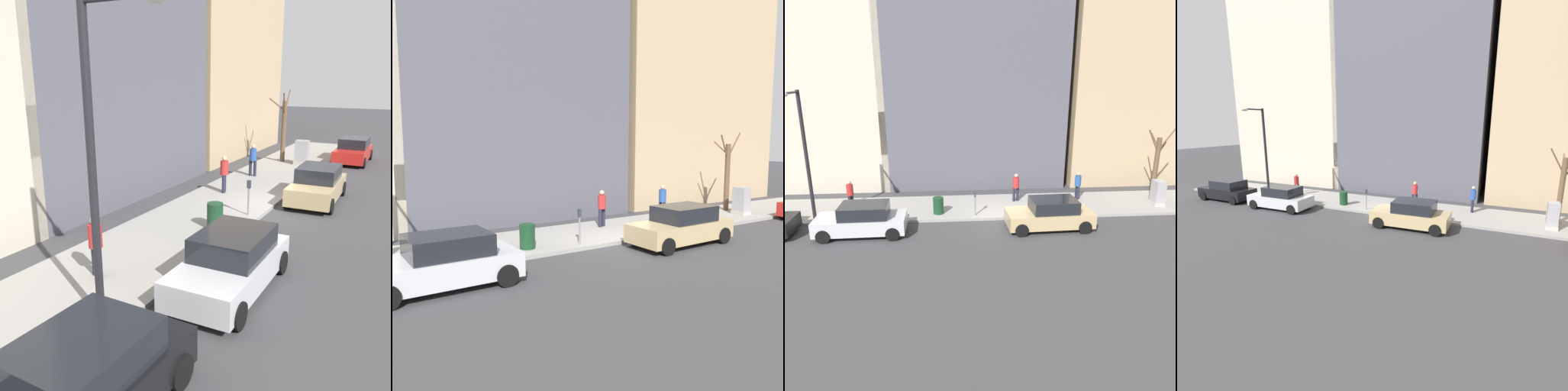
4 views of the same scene
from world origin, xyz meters
The scene contains 14 objects.
ground_plane centered at (0.00, 0.00, 0.00)m, with size 120.00×120.00×0.00m, color #38383A.
sidewalk centered at (2.00, 0.00, 0.07)m, with size 4.00×36.00×0.15m, color gray.
parked_car_tan centered at (-1.27, -1.82, 0.74)m, with size 2.04×4.26×1.52m.
parked_car_silver centered at (-1.29, 7.29, 0.74)m, with size 1.97×4.23×1.52m.
parking_meter centered at (0.45, 1.77, 0.98)m, with size 0.14×0.10×1.35m.
utility_box centered at (1.30, -8.78, 0.85)m, with size 0.83×0.61×1.43m.
streetlamp centered at (0.28, 10.10, 4.02)m, with size 1.97×0.32×6.50m.
bare_tree centered at (2.61, -9.19, 2.15)m, with size 1.19×1.79×4.29m.
trash_bin centered at (0.90, 3.73, 0.60)m, with size 0.56×0.56×0.90m, color #14381E.
pedestrian_near_meter centered at (2.74, -4.55, 1.09)m, with size 0.40×0.36×1.66m.
pedestrian_midblock centered at (2.65, -0.80, 1.09)m, with size 0.36×0.39×1.66m.
pedestrian_far_corner centered at (1.98, 8.57, 1.09)m, with size 0.38×0.36×1.66m.
office_tower_left centered at (11.57, -11.09, 9.18)m, with size 12.14×12.14×18.35m, color tan.
office_block_center centered at (11.44, 1.39, 8.92)m, with size 11.88×11.88×17.85m, color #4C4C56.
Camera 3 is at (-18.54, 3.10, 7.39)m, focal length 35.00 mm.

